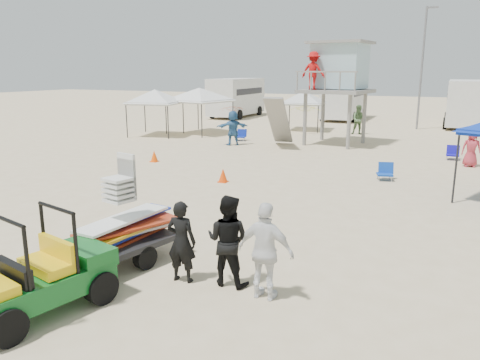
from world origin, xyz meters
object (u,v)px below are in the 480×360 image
at_px(man_left, 181,242).
at_px(lifeguard_tower, 336,70).
at_px(utility_cart, 36,268).
at_px(surf_trailer, 126,225).

xyz_separation_m(man_left, lifeguard_tower, (-1.42, 18.24, 3.16)).
bearing_deg(man_left, utility_cart, 48.21).
bearing_deg(man_left, lifeguard_tower, -90.56).
bearing_deg(surf_trailer, man_left, -11.19).
height_order(utility_cart, lifeguard_tower, lifeguard_tower).
height_order(man_left, lifeguard_tower, lifeguard_tower).
relative_size(utility_cart, surf_trailer, 0.99).
bearing_deg(utility_cart, man_left, 53.21).
height_order(surf_trailer, lifeguard_tower, lifeguard_tower).
bearing_deg(lifeguard_tower, surf_trailer, -90.32).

